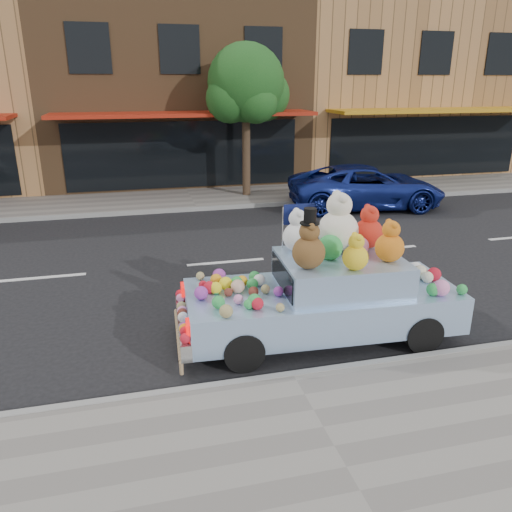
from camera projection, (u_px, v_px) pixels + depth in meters
name	position (u px, v px, depth m)	size (l,w,h in m)	color
ground	(226.00, 262.00, 11.57)	(120.00, 120.00, 0.00)	black
near_sidewalk	(334.00, 450.00, 5.60)	(60.00, 3.00, 0.12)	gray
far_sidewalk	(191.00, 199.00, 17.49)	(60.00, 3.00, 0.12)	gray
near_kerb	(293.00, 377.00, 6.97)	(60.00, 0.12, 0.13)	gray
far_kerb	(197.00, 209.00, 16.12)	(60.00, 0.12, 0.13)	gray
storefront_mid	(172.00, 89.00, 21.31)	(10.00, 9.80, 7.30)	brown
storefront_right	(384.00, 88.00, 23.60)	(10.00, 9.80, 7.30)	#AC7948
street_tree	(246.00, 90.00, 16.80)	(3.00, 2.70, 5.22)	#38281C
car_blue	(366.00, 187.00, 16.33)	(2.32, 5.03, 1.40)	navy
art_car	(324.00, 289.00, 7.99)	(4.57, 1.98, 2.32)	black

